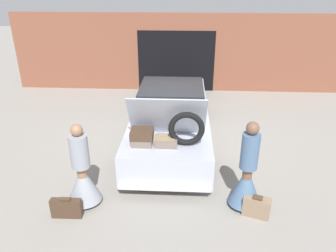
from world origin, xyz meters
name	(u,v)px	position (x,y,z in m)	size (l,w,h in m)	color
ground_plane	(171,137)	(0.00, 0.00, 0.00)	(40.00, 40.00, 0.00)	gray
garage_wall_back	(176,53)	(0.00, 4.03, 1.39)	(12.00, 0.14, 2.80)	brown
car	(171,116)	(0.00, -0.01, 0.62)	(1.93, 5.42, 1.84)	#B2B7C6
person_left	(83,177)	(-1.52, -2.88, 0.59)	(0.64, 0.64, 1.66)	#997051
person_right	(247,178)	(1.52, -2.82, 0.63)	(0.61, 0.61, 1.75)	brown
suitcase_beside_left_person	(66,208)	(-1.73, -3.31, 0.19)	(0.56, 0.14, 0.41)	#473323
suitcase_beside_right_person	(257,207)	(1.70, -3.09, 0.19)	(0.53, 0.36, 0.41)	#8C7259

